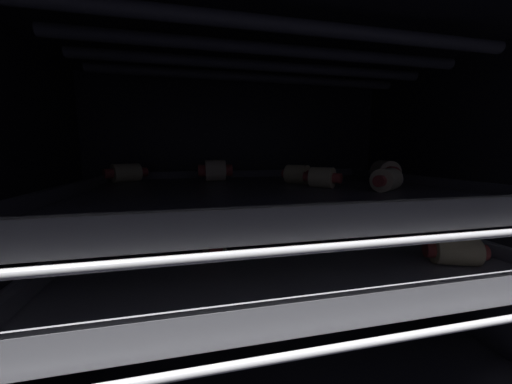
% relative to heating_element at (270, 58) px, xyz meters
% --- Properties ---
extents(ground_plane, '(0.58, 0.43, 0.01)m').
position_rel_heating_element_xyz_m(ground_plane, '(0.00, 0.00, -0.36)').
color(ground_plane, black).
extents(oven_wall_back, '(0.58, 0.01, 0.38)m').
position_rel_heating_element_xyz_m(oven_wall_back, '(0.00, 0.21, -0.17)').
color(oven_wall_back, black).
rests_on(oven_wall_back, ground_plane).
extents(oven_wall_left, '(0.01, 0.41, 0.38)m').
position_rel_heating_element_xyz_m(oven_wall_left, '(-0.28, 0.00, -0.17)').
color(oven_wall_left, black).
rests_on(oven_wall_left, ground_plane).
extents(oven_wall_right, '(0.01, 0.41, 0.38)m').
position_rel_heating_element_xyz_m(oven_wall_right, '(0.28, 0.00, -0.17)').
color(oven_wall_right, black).
rests_on(oven_wall_right, ground_plane).
extents(oven_ceiling, '(0.58, 0.43, 0.01)m').
position_rel_heating_element_xyz_m(oven_ceiling, '(0.00, 0.00, 0.03)').
color(oven_ceiling, black).
extents(heating_element, '(0.44, 0.18, 0.01)m').
position_rel_heating_element_xyz_m(heating_element, '(0.00, 0.00, 0.00)').
color(heating_element, '#333338').
extents(oven_rack_lower, '(0.53, 0.40, 0.01)m').
position_rel_heating_element_xyz_m(oven_rack_lower, '(0.00, 0.00, -0.23)').
color(oven_rack_lower, '#B7B7BC').
extents(baking_tray_lower, '(0.44, 0.34, 0.03)m').
position_rel_heating_element_xyz_m(baking_tray_lower, '(0.00, 0.00, -0.22)').
color(baking_tray_lower, gray).
rests_on(baking_tray_lower, oven_rack_lower).
extents(pig_in_blanket_lower_0, '(0.04, 0.05, 0.02)m').
position_rel_heating_element_xyz_m(pig_in_blanket_lower_0, '(0.09, 0.07, -0.20)').
color(pig_in_blanket_lower_0, beige).
rests_on(pig_in_blanket_lower_0, baking_tray_lower).
extents(pig_in_blanket_lower_1, '(0.05, 0.05, 0.03)m').
position_rel_heating_element_xyz_m(pig_in_blanket_lower_1, '(-0.06, 0.08, -0.20)').
color(pig_in_blanket_lower_1, beige).
rests_on(pig_in_blanket_lower_1, baking_tray_lower).
extents(pig_in_blanket_lower_2, '(0.05, 0.04, 0.03)m').
position_rel_heating_element_xyz_m(pig_in_blanket_lower_2, '(-0.01, 0.07, -0.20)').
color(pig_in_blanket_lower_2, beige).
rests_on(pig_in_blanket_lower_2, baking_tray_lower).
extents(pig_in_blanket_lower_3, '(0.03, 0.04, 0.03)m').
position_rel_heating_element_xyz_m(pig_in_blanket_lower_3, '(-0.07, -0.03, -0.20)').
color(pig_in_blanket_lower_3, beige).
rests_on(pig_in_blanket_lower_3, baking_tray_lower).
extents(pig_in_blanket_lower_4, '(0.04, 0.05, 0.03)m').
position_rel_heating_element_xyz_m(pig_in_blanket_lower_4, '(0.19, 0.08, -0.20)').
color(pig_in_blanket_lower_4, beige).
rests_on(pig_in_blanket_lower_4, baking_tray_lower).
extents(pig_in_blanket_lower_5, '(0.06, 0.04, 0.03)m').
position_rel_heating_element_xyz_m(pig_in_blanket_lower_5, '(0.16, -0.12, -0.20)').
color(pig_in_blanket_lower_5, beige).
rests_on(pig_in_blanket_lower_5, baking_tray_lower).
extents(pig_in_blanket_lower_6, '(0.05, 0.04, 0.03)m').
position_rel_heating_element_xyz_m(pig_in_blanket_lower_6, '(-0.15, 0.05, -0.20)').
color(pig_in_blanket_lower_6, beige).
rests_on(pig_in_blanket_lower_6, baking_tray_lower).
extents(pig_in_blanket_lower_7, '(0.05, 0.06, 0.03)m').
position_rel_heating_element_xyz_m(pig_in_blanket_lower_7, '(0.17, 0.03, -0.20)').
color(pig_in_blanket_lower_7, beige).
rests_on(pig_in_blanket_lower_7, baking_tray_lower).
extents(oven_rack_upper, '(0.53, 0.40, 0.01)m').
position_rel_heating_element_xyz_m(oven_rack_upper, '(0.00, 0.00, -0.17)').
color(oven_rack_upper, '#B7B7BC').
extents(baking_tray_upper, '(0.44, 0.34, 0.02)m').
position_rel_heating_element_xyz_m(baking_tray_upper, '(0.00, 0.00, -0.16)').
color(baking_tray_upper, '#4C4C51').
rests_on(baking_tray_upper, oven_rack_upper).
extents(pig_in_blanket_upper_0, '(0.04, 0.04, 0.03)m').
position_rel_heating_element_xyz_m(pig_in_blanket_upper_0, '(0.07, -0.01, -0.14)').
color(pig_in_blanket_upper_0, beige).
rests_on(pig_in_blanket_upper_0, baking_tray_upper).
extents(pig_in_blanket_upper_1, '(0.06, 0.05, 0.03)m').
position_rel_heating_element_xyz_m(pig_in_blanket_upper_1, '(-0.19, 0.12, -0.14)').
color(pig_in_blanket_upper_1, beige).
rests_on(pig_in_blanket_upper_1, baking_tray_upper).
extents(pig_in_blanket_upper_2, '(0.04, 0.06, 0.03)m').
position_rel_heating_element_xyz_m(pig_in_blanket_upper_2, '(0.19, 0.03, -0.14)').
color(pig_in_blanket_upper_2, beige).
rests_on(pig_in_blanket_upper_2, baking_tray_upper).
extents(pig_in_blanket_upper_3, '(0.05, 0.04, 0.03)m').
position_rel_heating_element_xyz_m(pig_in_blanket_upper_3, '(0.13, -0.05, -0.14)').
color(pig_in_blanket_upper_3, beige).
rests_on(pig_in_blanket_upper_3, baking_tray_upper).
extents(pig_in_blanket_upper_4, '(0.04, 0.04, 0.03)m').
position_rel_heating_element_xyz_m(pig_in_blanket_upper_4, '(0.05, 0.04, -0.14)').
color(pig_in_blanket_upper_4, beige).
rests_on(pig_in_blanket_upper_4, baking_tray_upper).
extents(pig_in_blanket_upper_5, '(0.05, 0.03, 0.03)m').
position_rel_heating_element_xyz_m(pig_in_blanket_upper_5, '(-0.06, 0.10, -0.13)').
color(pig_in_blanket_upper_5, beige).
rests_on(pig_in_blanket_upper_5, baking_tray_upper).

